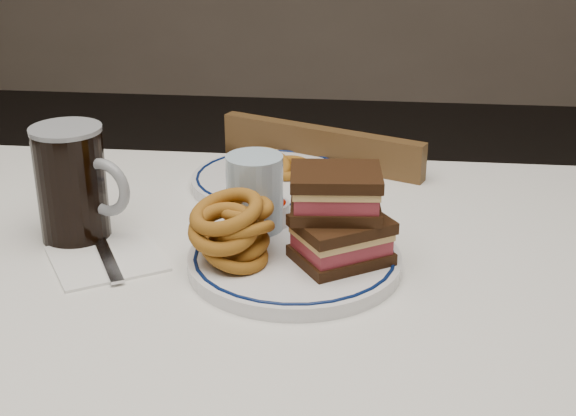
# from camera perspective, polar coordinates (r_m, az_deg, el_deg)

# --- Properties ---
(dining_table) EXTENTS (1.27, 0.87, 0.75)m
(dining_table) POSITION_cam_1_polar(r_m,az_deg,el_deg) (1.12, -7.94, -8.57)
(dining_table) COLOR silver
(dining_table) RESTS_ON floor
(chair_far) EXTENTS (0.49, 0.49, 0.82)m
(chair_far) POSITION_cam_1_polar(r_m,az_deg,el_deg) (1.62, 3.81, -5.98)
(chair_far) COLOR #4E3519
(chair_far) RESTS_ON floor
(main_plate) EXTENTS (0.28, 0.28, 0.02)m
(main_plate) POSITION_cam_1_polar(r_m,az_deg,el_deg) (1.04, 0.47, -3.71)
(main_plate) COLOR white
(main_plate) RESTS_ON dining_table
(reuben_sandwich) EXTENTS (0.14, 0.14, 0.12)m
(reuben_sandwich) POSITION_cam_1_polar(r_m,az_deg,el_deg) (1.00, 3.61, -0.58)
(reuben_sandwich) COLOR black
(reuben_sandwich) RESTS_ON main_plate
(onion_rings_main) EXTENTS (0.12, 0.14, 0.10)m
(onion_rings_main) POSITION_cam_1_polar(r_m,az_deg,el_deg) (1.02, -3.95, -1.54)
(onion_rings_main) COLOR brown
(onion_rings_main) RESTS_ON main_plate
(ketchup_ramekin) EXTENTS (0.06, 0.06, 0.03)m
(ketchup_ramekin) POSITION_cam_1_polar(r_m,az_deg,el_deg) (1.12, -1.30, -0.26)
(ketchup_ramekin) COLOR silver
(ketchup_ramekin) RESTS_ON main_plate
(beer_mug) EXTENTS (0.14, 0.10, 0.16)m
(beer_mug) POSITION_cam_1_polar(r_m,az_deg,el_deg) (1.13, -15.02, 1.74)
(beer_mug) COLOR black
(beer_mug) RESTS_ON dining_table
(water_glass) EXTENTS (0.08, 0.08, 0.12)m
(water_glass) POSITION_cam_1_polar(r_m,az_deg,el_deg) (1.09, -2.37, 0.68)
(water_glass) COLOR #A8C3D9
(water_glass) RESTS_ON dining_table
(far_plate) EXTENTS (0.26, 0.26, 0.02)m
(far_plate) POSITION_cam_1_polar(r_m,az_deg,el_deg) (1.30, -1.06, 1.99)
(far_plate) COLOR white
(far_plate) RESTS_ON dining_table
(onion_rings_far) EXTENTS (0.12, 0.10, 0.06)m
(onion_rings_far) POSITION_cam_1_polar(r_m,az_deg,el_deg) (1.30, -0.84, 2.98)
(onion_rings_far) COLOR brown
(onion_rings_far) RESTS_ON far_plate
(napkin_fork) EXTENTS (0.19, 0.19, 0.01)m
(napkin_fork) POSITION_cam_1_polar(r_m,az_deg,el_deg) (1.09, -12.81, -3.42)
(napkin_fork) COLOR white
(napkin_fork) RESTS_ON dining_table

